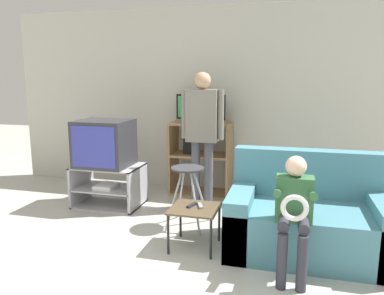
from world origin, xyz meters
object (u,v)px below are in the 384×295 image
(tv_stand, at_px, (109,186))
(folding_stool, at_px, (188,178))
(couch, at_px, (308,220))
(snack_table, at_px, (195,212))
(remote_control_black, at_px, (192,205))
(media_shelf, at_px, (201,158))
(person_standing_adult, at_px, (202,127))
(person_seated_child, at_px, (294,207))
(television_flat, at_px, (201,109))
(remote_control_white, at_px, (200,206))
(television_main, at_px, (104,143))

(tv_stand, bearing_deg, folding_stool, -19.86)
(folding_stool, relative_size, couch, 0.46)
(snack_table, relative_size, remote_control_black, 3.14)
(media_shelf, relative_size, snack_table, 2.25)
(media_shelf, distance_m, person_standing_adult, 0.75)
(tv_stand, distance_m, person_seated_child, 2.61)
(television_flat, height_order, person_seated_child, television_flat)
(television_flat, distance_m, person_standing_adult, 0.56)
(remote_control_black, distance_m, remote_control_white, 0.08)
(television_main, height_order, folding_stool, television_main)
(media_shelf, bearing_deg, couch, -46.36)
(television_main, height_order, media_shelf, television_main)
(tv_stand, bearing_deg, person_standing_adult, 11.04)
(media_shelf, xyz_separation_m, television_flat, (0.00, -0.02, 0.68))
(snack_table, bearing_deg, person_seated_child, -18.95)
(media_shelf, height_order, couch, media_shelf)
(folding_stool, height_order, remote_control_black, folding_stool)
(television_main, xyz_separation_m, person_standing_adult, (1.20, 0.24, 0.22))
(television_flat, xyz_separation_m, couch, (1.39, -1.44, -0.89))
(folding_stool, distance_m, person_standing_adult, 0.81)
(remote_control_white, distance_m, person_standing_adult, 1.28)
(snack_table, bearing_deg, person_standing_adult, 99.80)
(couch, xyz_separation_m, person_seated_child, (-0.15, -0.52, 0.29))
(person_seated_child, bearing_deg, couch, 74.36)
(television_flat, bearing_deg, person_seated_child, -57.57)
(television_flat, bearing_deg, remote_control_black, -79.35)
(television_flat, height_order, person_standing_adult, person_standing_adult)
(television_flat, relative_size, remote_control_black, 4.71)
(couch, bearing_deg, television_main, 164.44)
(snack_table, height_order, remote_control_white, remote_control_white)
(folding_stool, bearing_deg, tv_stand, 160.14)
(folding_stool, distance_m, remote_control_white, 0.53)
(media_shelf, xyz_separation_m, remote_control_black, (0.31, -1.64, -0.11))
(television_flat, relative_size, person_seated_child, 0.68)
(snack_table, distance_m, couch, 1.07)
(folding_stool, bearing_deg, television_main, 161.18)
(television_main, xyz_separation_m, folding_stool, (1.20, -0.41, -0.27))
(folding_stool, bearing_deg, snack_table, -67.23)
(snack_table, bearing_deg, television_flat, 101.69)
(television_main, relative_size, media_shelf, 0.64)
(person_standing_adult, bearing_deg, television_main, -168.55)
(television_main, relative_size, remote_control_black, 4.51)
(television_flat, height_order, couch, television_flat)
(television_main, bearing_deg, person_standing_adult, 11.45)
(folding_stool, distance_m, person_seated_child, 1.37)
(television_main, bearing_deg, media_shelf, 36.41)
(remote_control_black, xyz_separation_m, remote_control_white, (0.08, 0.01, 0.00))
(media_shelf, distance_m, snack_table, 1.72)
(remote_control_white, bearing_deg, person_standing_adult, 80.74)
(television_flat, bearing_deg, remote_control_white, -76.52)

